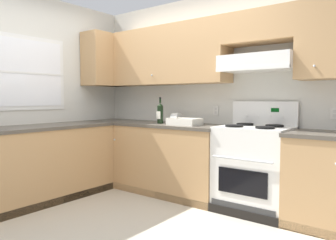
{
  "coord_description": "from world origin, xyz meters",
  "views": [
    {
      "loc": [
        2.3,
        -2.09,
        1.23
      ],
      "look_at": [
        0.18,
        0.7,
        1.0
      ],
      "focal_mm": 34.66,
      "sensor_mm": 36.0,
      "label": 1
    }
  ],
  "objects_px": {
    "wine_bottle": "(160,113)",
    "bowl": "(185,123)",
    "paper_towel_roll": "(176,118)",
    "stove": "(254,168)"
  },
  "relations": [
    {
      "from": "bowl",
      "to": "paper_towel_roll",
      "type": "xyz_separation_m",
      "value": [
        -0.26,
        0.19,
        0.04
      ]
    },
    {
      "from": "wine_bottle",
      "to": "paper_towel_roll",
      "type": "distance_m",
      "value": 0.23
    },
    {
      "from": "wine_bottle",
      "to": "bowl",
      "type": "xyz_separation_m",
      "value": [
        0.4,
        -0.02,
        -0.11
      ]
    },
    {
      "from": "stove",
      "to": "wine_bottle",
      "type": "height_order",
      "value": "wine_bottle"
    },
    {
      "from": "stove",
      "to": "bowl",
      "type": "distance_m",
      "value": 0.98
    },
    {
      "from": "stove",
      "to": "wine_bottle",
      "type": "relative_size",
      "value": 3.52
    },
    {
      "from": "wine_bottle",
      "to": "bowl",
      "type": "height_order",
      "value": "wine_bottle"
    },
    {
      "from": "stove",
      "to": "paper_towel_roll",
      "type": "xyz_separation_m",
      "value": [
        -1.12,
        0.1,
        0.5
      ]
    },
    {
      "from": "stove",
      "to": "bowl",
      "type": "relative_size",
      "value": 3.12
    },
    {
      "from": "bowl",
      "to": "wine_bottle",
      "type": "bearing_deg",
      "value": 177.07
    }
  ]
}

